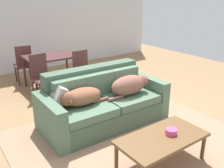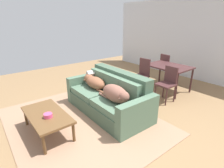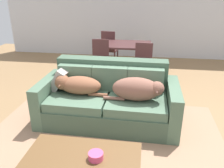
{
  "view_description": "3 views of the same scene",
  "coord_description": "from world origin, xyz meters",
  "px_view_note": "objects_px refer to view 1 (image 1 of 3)",
  "views": [
    {
      "loc": [
        -2.44,
        -3.09,
        2.1
      ],
      "look_at": [
        -0.26,
        -0.06,
        0.75
      ],
      "focal_mm": 40.91,
      "sensor_mm": 36.0,
      "label": 1
    },
    {
      "loc": [
        2.59,
        -2.04,
        2.01
      ],
      "look_at": [
        -0.21,
        0.21,
        0.68
      ],
      "focal_mm": 28.28,
      "sensor_mm": 36.0,
      "label": 2
    },
    {
      "loc": [
        0.24,
        -3.0,
        1.94
      ],
      "look_at": [
        -0.2,
        0.01,
        0.68
      ],
      "focal_mm": 37.23,
      "sensor_mm": 36.0,
      "label": 3
    }
  ],
  "objects_px": {
    "dining_table": "(52,58)",
    "dining_chair_near_right": "(83,69)",
    "dog_on_left_cushion": "(80,97)",
    "throw_pillow_by_left_arm": "(56,97)",
    "bowl_on_coffee_table": "(171,132)",
    "dining_chair_far_left": "(24,63)",
    "couch": "(102,103)",
    "dining_chair_near_left": "(41,75)",
    "dog_on_right_cushion": "(130,85)",
    "coffee_table": "(162,140)"
  },
  "relations": [
    {
      "from": "dining_table",
      "to": "dining_chair_near_right",
      "type": "relative_size",
      "value": 1.32
    },
    {
      "from": "couch",
      "to": "dining_table",
      "type": "xyz_separation_m",
      "value": [
        0.05,
        2.12,
        0.33
      ]
    },
    {
      "from": "bowl_on_coffee_table",
      "to": "coffee_table",
      "type": "bearing_deg",
      "value": 173.18
    },
    {
      "from": "dog_on_right_cushion",
      "to": "dining_table",
      "type": "height_order",
      "value": "dog_on_right_cushion"
    },
    {
      "from": "dog_on_left_cushion",
      "to": "dining_chair_near_left",
      "type": "bearing_deg",
      "value": 89.74
    },
    {
      "from": "bowl_on_coffee_table",
      "to": "throw_pillow_by_left_arm",
      "type": "bearing_deg",
      "value": 120.3
    },
    {
      "from": "dog_on_right_cushion",
      "to": "coffee_table",
      "type": "relative_size",
      "value": 0.74
    },
    {
      "from": "dog_on_right_cushion",
      "to": "throw_pillow_by_left_arm",
      "type": "xyz_separation_m",
      "value": [
        -1.22,
        0.26,
        -0.01
      ]
    },
    {
      "from": "dining_chair_near_right",
      "to": "dining_chair_far_left",
      "type": "height_order",
      "value": "dining_chair_far_left"
    },
    {
      "from": "dining_chair_far_left",
      "to": "bowl_on_coffee_table",
      "type": "bearing_deg",
      "value": 103.45
    },
    {
      "from": "bowl_on_coffee_table",
      "to": "dining_chair_near_right",
      "type": "height_order",
      "value": "dining_chair_near_right"
    },
    {
      "from": "dining_table",
      "to": "dining_chair_far_left",
      "type": "distance_m",
      "value": 0.78
    },
    {
      "from": "coffee_table",
      "to": "dining_chair_near_left",
      "type": "xyz_separation_m",
      "value": [
        -0.4,
        2.97,
        0.15
      ]
    },
    {
      "from": "dining_chair_far_left",
      "to": "throw_pillow_by_left_arm",
      "type": "bearing_deg",
      "value": 88.76
    },
    {
      "from": "couch",
      "to": "dining_chair_near_right",
      "type": "bearing_deg",
      "value": 72.67
    },
    {
      "from": "dining_chair_far_left",
      "to": "dining_table",
      "type": "bearing_deg",
      "value": 134.67
    },
    {
      "from": "dog_on_right_cushion",
      "to": "throw_pillow_by_left_arm",
      "type": "distance_m",
      "value": 1.25
    },
    {
      "from": "dining_table",
      "to": "dining_chair_near_right",
      "type": "bearing_deg",
      "value": -55.49
    },
    {
      "from": "dining_chair_near_left",
      "to": "coffee_table",
      "type": "bearing_deg",
      "value": -86.95
    },
    {
      "from": "dining_chair_near_left",
      "to": "dining_table",
      "type": "bearing_deg",
      "value": 44.75
    },
    {
      "from": "bowl_on_coffee_table",
      "to": "dining_chair_near_left",
      "type": "bearing_deg",
      "value": 100.21
    },
    {
      "from": "bowl_on_coffee_table",
      "to": "dining_table",
      "type": "relative_size",
      "value": 0.13
    },
    {
      "from": "dog_on_left_cushion",
      "to": "dining_chair_near_left",
      "type": "distance_m",
      "value": 1.65
    },
    {
      "from": "throw_pillow_by_left_arm",
      "to": "dog_on_left_cushion",
      "type": "bearing_deg",
      "value": -27.91
    },
    {
      "from": "dog_on_right_cushion",
      "to": "bowl_on_coffee_table",
      "type": "distance_m",
      "value": 1.3
    },
    {
      "from": "coffee_table",
      "to": "dining_table",
      "type": "bearing_deg",
      "value": 88.57
    },
    {
      "from": "throw_pillow_by_left_arm",
      "to": "dining_table",
      "type": "height_order",
      "value": "throw_pillow_by_left_arm"
    },
    {
      "from": "dog_on_left_cushion",
      "to": "dining_chair_far_left",
      "type": "xyz_separation_m",
      "value": [
        0.04,
        2.81,
        -0.09
      ]
    },
    {
      "from": "dining_table",
      "to": "dining_chair_near_left",
      "type": "distance_m",
      "value": 0.76
    },
    {
      "from": "dog_on_left_cushion",
      "to": "dining_table",
      "type": "height_order",
      "value": "dog_on_left_cushion"
    },
    {
      "from": "throw_pillow_by_left_arm",
      "to": "dining_table",
      "type": "xyz_separation_m",
      "value": [
        0.82,
        2.05,
        0.05
      ]
    },
    {
      "from": "dog_on_right_cushion",
      "to": "dining_chair_near_left",
      "type": "relative_size",
      "value": 0.91
    },
    {
      "from": "dining_chair_far_left",
      "to": "dog_on_right_cushion",
      "type": "bearing_deg",
      "value": 112.93
    },
    {
      "from": "coffee_table",
      "to": "dining_table",
      "type": "relative_size",
      "value": 0.97
    },
    {
      "from": "dog_on_left_cushion",
      "to": "throw_pillow_by_left_arm",
      "type": "xyz_separation_m",
      "value": [
        -0.3,
        0.16,
        0.02
      ]
    },
    {
      "from": "dog_on_right_cushion",
      "to": "dining_chair_near_right",
      "type": "distance_m",
      "value": 1.68
    },
    {
      "from": "throw_pillow_by_left_arm",
      "to": "dog_on_right_cushion",
      "type": "bearing_deg",
      "value": -11.82
    },
    {
      "from": "dog_on_left_cushion",
      "to": "throw_pillow_by_left_arm",
      "type": "distance_m",
      "value": 0.34
    },
    {
      "from": "coffee_table",
      "to": "dining_chair_far_left",
      "type": "relative_size",
      "value": 1.23
    },
    {
      "from": "dog_on_right_cushion",
      "to": "coffee_table",
      "type": "distance_m",
      "value": 1.34
    },
    {
      "from": "dog_on_right_cushion",
      "to": "dining_chair_far_left",
      "type": "relative_size",
      "value": 0.9
    },
    {
      "from": "throw_pillow_by_left_arm",
      "to": "bowl_on_coffee_table",
      "type": "distance_m",
      "value": 1.74
    },
    {
      "from": "dog_on_right_cushion",
      "to": "dining_chair_near_left",
      "type": "height_order",
      "value": "dining_chair_near_left"
    },
    {
      "from": "dining_chair_near_right",
      "to": "throw_pillow_by_left_arm",
      "type": "bearing_deg",
      "value": -130.59
    },
    {
      "from": "bowl_on_coffee_table",
      "to": "dining_chair_far_left",
      "type": "distance_m",
      "value": 4.18
    },
    {
      "from": "dining_chair_near_right",
      "to": "dining_chair_near_left",
      "type": "bearing_deg",
      "value": 176.51
    },
    {
      "from": "dog_on_right_cushion",
      "to": "bowl_on_coffee_table",
      "type": "relative_size",
      "value": 5.69
    },
    {
      "from": "coffee_table",
      "to": "dining_chair_near_right",
      "type": "distance_m",
      "value": 2.94
    },
    {
      "from": "coffee_table",
      "to": "bowl_on_coffee_table",
      "type": "bearing_deg",
      "value": -6.82
    },
    {
      "from": "couch",
      "to": "dining_table",
      "type": "height_order",
      "value": "couch"
    }
  ]
}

